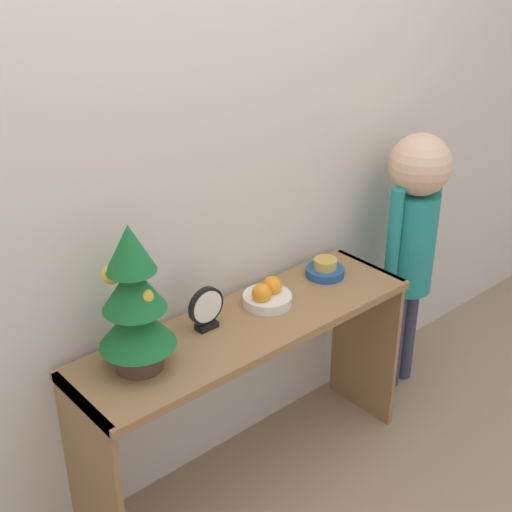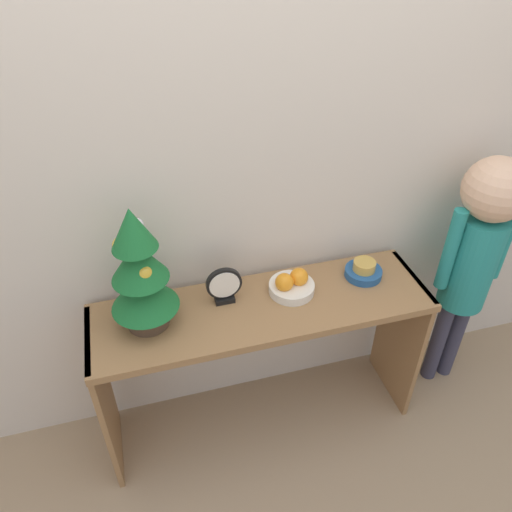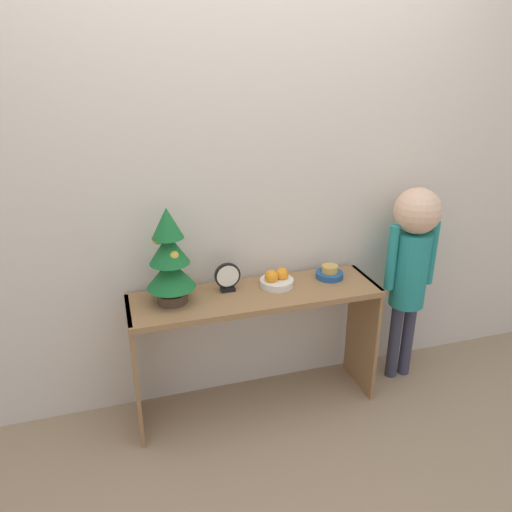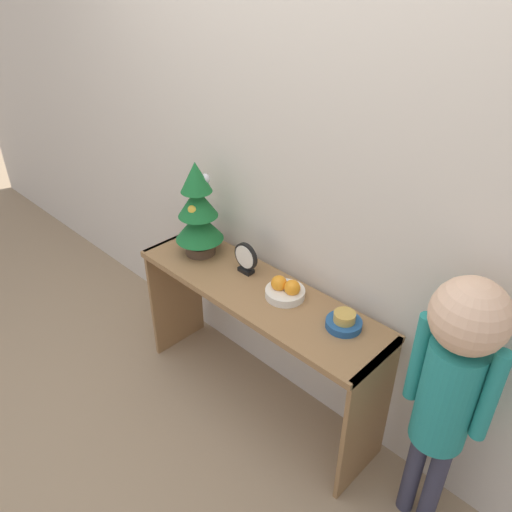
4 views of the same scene
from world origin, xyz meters
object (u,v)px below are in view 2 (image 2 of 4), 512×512
Objects in this scene: fruit_bowl at (292,285)px; singing_bowl at (364,271)px; desk_clock at (224,286)px; child_figure at (478,244)px; mini_tree at (140,272)px.

fruit_bowl reaches higher than singing_bowl.
child_figure reaches higher than desk_clock.
singing_bowl is at bearing 174.28° from child_figure.
child_figure is at bearing -2.66° from fruit_bowl.
child_figure is (1.02, -0.05, 0.02)m from desk_clock.
desk_clock is 1.02m from child_figure.
singing_bowl is 0.96× the size of desk_clock.
mini_tree is 0.41× the size of child_figure.
desk_clock is at bearing 7.05° from mini_tree.
child_figure is (0.46, -0.05, 0.07)m from singing_bowl.
mini_tree is at bearing 179.40° from child_figure.
desk_clock is at bearing 177.27° from child_figure.
mini_tree reaches higher than child_figure.
child_figure reaches higher than fruit_bowl.
fruit_bowl is at bearing -2.95° from desk_clock.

